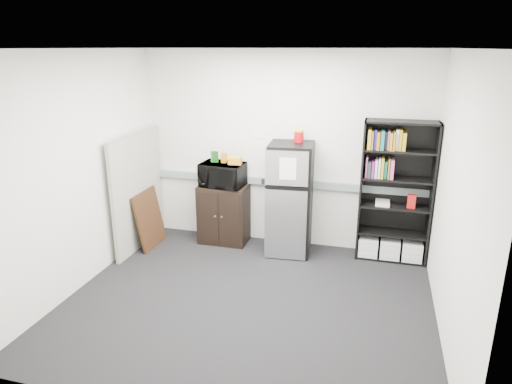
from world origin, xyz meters
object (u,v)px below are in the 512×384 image
at_px(cubicle_partition, 138,191).
at_px(microwave, 222,175).
at_px(bookshelf, 395,193).
at_px(refrigerator, 290,199).
at_px(cabinet, 224,214).

height_order(cubicle_partition, microwave, cubicle_partition).
xyz_separation_m(bookshelf, cubicle_partition, (-3.43, -0.49, -0.10)).
distance_m(cubicle_partition, refrigerator, 2.11).
relative_size(cubicle_partition, microwave, 2.73).
relative_size(bookshelf, cubicle_partition, 1.14).
height_order(bookshelf, cabinet, bookshelf).
relative_size(cabinet, refrigerator, 0.56).
xyz_separation_m(cubicle_partition, refrigerator, (2.08, 0.34, -0.05)).
relative_size(cubicle_partition, cabinet, 1.90).
xyz_separation_m(cubicle_partition, microwave, (1.10, 0.40, 0.20)).
bearing_deg(bookshelf, microwave, -178.02).
xyz_separation_m(cabinet, refrigerator, (0.98, -0.08, 0.33)).
height_order(cubicle_partition, refrigerator, cubicle_partition).
bearing_deg(cubicle_partition, microwave, 20.16).
height_order(bookshelf, cubicle_partition, bookshelf).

